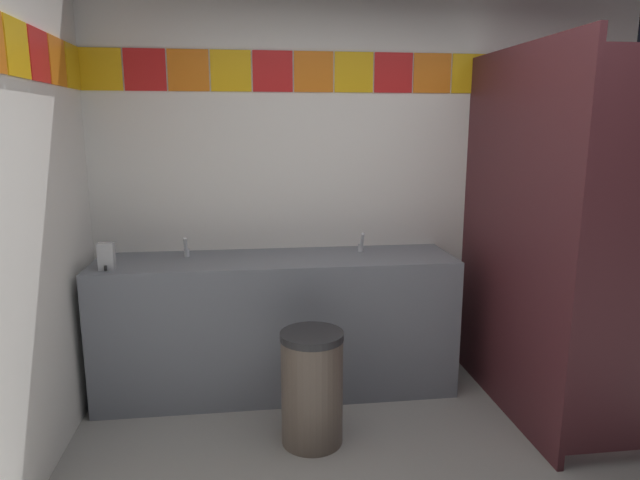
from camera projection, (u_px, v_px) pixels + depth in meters
wall_back at (370, 174)px, 3.85m from camera, size 3.74×0.09×2.79m
vanity_counter at (277, 323)px, 3.64m from camera, size 2.29×0.57×0.90m
faucet_left at (186, 249)px, 3.55m from camera, size 0.04×0.10×0.14m
faucet_right at (361, 244)px, 3.70m from camera, size 0.04×0.10×0.14m
soap_dispenser at (107, 256)px, 3.24m from camera, size 0.09×0.09×0.16m
stall_divider at (562, 244)px, 3.06m from camera, size 0.92×1.40×2.17m
toilet at (553, 340)px, 3.75m from camera, size 0.39×0.49×0.74m
trash_bin at (312, 388)px, 3.04m from camera, size 0.35×0.35×0.64m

